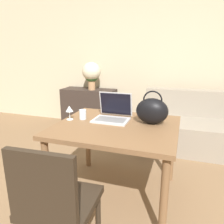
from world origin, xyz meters
TOP-DOWN VIEW (x-y plane):
  - wall_back at (0.00, 2.66)m, footprint 10.00×0.06m
  - dining_table at (0.04, 0.58)m, footprint 1.12×0.96m
  - chair at (-0.08, -0.28)m, footprint 0.46×0.46m
  - couch at (0.83, 2.01)m, footprint 1.61×0.84m
  - sideboard at (-1.07, 2.40)m, footprint 0.99×0.40m
  - laptop at (-0.05, 0.75)m, footprint 0.34×0.31m
  - drinking_glass at (-0.34, 0.64)m, footprint 0.07×0.07m
  - wine_glass at (-0.45, 0.58)m, footprint 0.07×0.07m
  - handbag at (0.34, 0.72)m, footprint 0.30×0.19m
  - flower_vase at (-0.98, 2.35)m, footprint 0.33×0.33m

SIDE VIEW (x-z plane):
  - couch at x=0.83m, z-range -0.13..0.69m
  - sideboard at x=-1.07m, z-range 0.00..0.72m
  - chair at x=-0.08m, z-range 0.05..0.94m
  - dining_table at x=0.04m, z-range 0.28..1.00m
  - drinking_glass at x=-0.34m, z-range 0.73..0.82m
  - laptop at x=-0.05m, z-range 0.67..0.93m
  - wine_glass at x=-0.45m, z-range 0.76..0.90m
  - handbag at x=0.34m, z-range 0.69..1.01m
  - flower_vase at x=-0.98m, z-range 0.77..1.26m
  - wall_back at x=0.00m, z-range 0.00..2.70m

